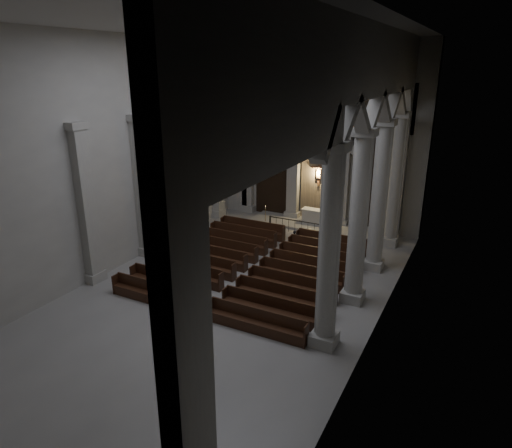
{
  "coord_description": "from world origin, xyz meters",
  "views": [
    {
      "loc": [
        10.21,
        -17.5,
        10.45
      ],
      "look_at": [
        -0.36,
        3.0,
        2.41
      ],
      "focal_mm": 32.0,
      "sensor_mm": 36.0,
      "label": 1
    }
  ],
  "objects_px": {
    "pews": "(254,267)",
    "altar": "(316,216)",
    "worshipper": "(295,239)",
    "altar_rail": "(301,225)",
    "candle_stand_right": "(354,233)",
    "candle_stand_left": "(265,218)"
  },
  "relations": [
    {
      "from": "pews",
      "to": "worshipper",
      "type": "bearing_deg",
      "value": 82.82
    },
    {
      "from": "pews",
      "to": "altar",
      "type": "bearing_deg",
      "value": 88.65
    },
    {
      "from": "altar",
      "to": "candle_stand_right",
      "type": "distance_m",
      "value": 3.45
    },
    {
      "from": "altar_rail",
      "to": "worshipper",
      "type": "bearing_deg",
      "value": -77.44
    },
    {
      "from": "worshipper",
      "to": "altar",
      "type": "bearing_deg",
      "value": 72.56
    },
    {
      "from": "pews",
      "to": "candle_stand_left",
      "type": "bearing_deg",
      "value": 111.86
    },
    {
      "from": "altar",
      "to": "candle_stand_left",
      "type": "distance_m",
      "value": 3.48
    },
    {
      "from": "candle_stand_right",
      "to": "pews",
      "type": "height_order",
      "value": "candle_stand_right"
    },
    {
      "from": "candle_stand_right",
      "to": "pews",
      "type": "bearing_deg",
      "value": -114.36
    },
    {
      "from": "altar",
      "to": "altar_rail",
      "type": "distance_m",
      "value": 2.11
    },
    {
      "from": "altar",
      "to": "pews",
      "type": "xyz_separation_m",
      "value": [
        -0.21,
        -8.8,
        -0.31
      ]
    },
    {
      "from": "altar_rail",
      "to": "candle_stand_right",
      "type": "distance_m",
      "value": 3.38
    },
    {
      "from": "altar_rail",
      "to": "candle_stand_right",
      "type": "height_order",
      "value": "candle_stand_right"
    },
    {
      "from": "candle_stand_left",
      "to": "altar",
      "type": "bearing_deg",
      "value": 20.81
    },
    {
      "from": "candle_stand_right",
      "to": "candle_stand_left",
      "type": "bearing_deg",
      "value": 177.83
    },
    {
      "from": "candle_stand_right",
      "to": "worshipper",
      "type": "xyz_separation_m",
      "value": [
        -2.78,
        -3.04,
        0.15
      ]
    },
    {
      "from": "altar_rail",
      "to": "pews",
      "type": "bearing_deg",
      "value": -90.0
    },
    {
      "from": "altar",
      "to": "candle_stand_left",
      "type": "relative_size",
      "value": 1.51
    },
    {
      "from": "altar_rail",
      "to": "candle_stand_right",
      "type": "bearing_deg",
      "value": 10.62
    },
    {
      "from": "candle_stand_right",
      "to": "altar_rail",
      "type": "bearing_deg",
      "value": -169.38
    },
    {
      "from": "altar",
      "to": "pews",
      "type": "bearing_deg",
      "value": -91.35
    },
    {
      "from": "pews",
      "to": "worshipper",
      "type": "distance_m",
      "value": 4.32
    }
  ]
}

